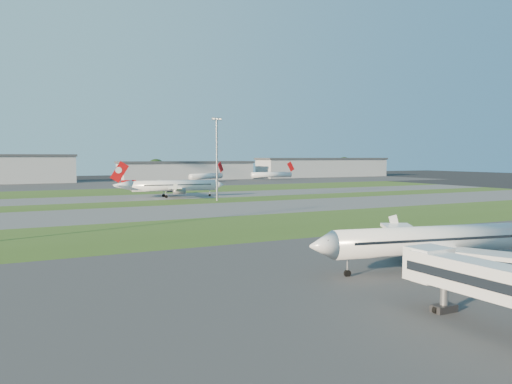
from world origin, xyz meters
TOP-DOWN VIEW (x-y plane):
  - ground at (0.00, 0.00)m, footprint 700.00×700.00m
  - apron_near at (0.00, 0.00)m, footprint 300.00×70.00m
  - grass_strip_a at (0.00, 52.00)m, footprint 300.00×34.00m
  - taxiway_a at (0.00, 85.00)m, footprint 300.00×32.00m
  - grass_strip_b at (0.00, 110.00)m, footprint 300.00×18.00m
  - taxiway_b at (0.00, 132.00)m, footprint 300.00×26.00m
  - grass_strip_c at (0.00, 165.00)m, footprint 300.00×40.00m
  - apron_far at (0.00, 225.00)m, footprint 400.00×80.00m
  - yellow_line at (5.00, 0.00)m, footprint 0.25×60.00m
  - airliner_parked at (2.60, 7.65)m, footprint 32.89×27.64m
  - airliner_taxiing at (7.32, 128.33)m, footprint 35.40×29.89m
  - mini_jet_near at (54.87, 220.87)m, footprint 25.64×15.80m
  - mini_jet_far at (97.71, 224.62)m, footprint 28.62×3.85m
  - light_mast_centre at (15.00, 108.00)m, footprint 3.20×0.70m
  - hangar_west at (-45.00, 255.00)m, footprint 71.40×23.00m
  - hangar_east at (55.00, 255.00)m, footprint 81.60×23.00m
  - hangar_far_east at (155.00, 255.00)m, footprint 96.90×23.00m
  - tree_mid_west at (-20.00, 266.00)m, footprint 9.90×9.90m
  - tree_mid_east at (40.00, 269.00)m, footprint 11.55×11.55m
  - tree_east at (115.00, 267.00)m, footprint 10.45×10.45m
  - tree_far_east at (185.00, 271.00)m, footprint 12.65×12.65m

SIDE VIEW (x-z plane):
  - ground at x=0.00m, z-range 0.00..0.00m
  - yellow_line at x=5.00m, z-range -0.01..0.01m
  - apron_near at x=0.00m, z-range 0.00..0.01m
  - grass_strip_a at x=0.00m, z-range 0.00..0.01m
  - taxiway_a at x=0.00m, z-range 0.00..0.01m
  - grass_strip_b at x=0.00m, z-range 0.00..0.01m
  - taxiway_b at x=0.00m, z-range 0.00..0.01m
  - grass_strip_c at x=0.00m, z-range 0.00..0.01m
  - apron_far at x=0.00m, z-range 0.00..0.01m
  - mini_jet_near at x=54.87m, z-range -1.46..8.02m
  - mini_jet_far at x=97.71m, z-range -1.46..8.02m
  - airliner_parked at x=2.60m, z-range -1.54..8.81m
  - airliner_taxiing at x=7.32m, z-range -1.65..9.41m
  - hangar_east at x=55.00m, z-range 0.04..11.24m
  - tree_mid_west at x=-20.00m, z-range 0.44..11.24m
  - tree_east at x=115.00m, z-range 0.46..11.86m
  - hangar_far_east at x=155.00m, z-range 0.04..13.24m
  - tree_mid_east at x=40.00m, z-range 0.51..13.11m
  - tree_far_east at x=185.00m, z-range 0.56..14.36m
  - hangar_west at x=-45.00m, z-range 0.04..15.24m
  - light_mast_centre at x=15.00m, z-range 1.91..27.71m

